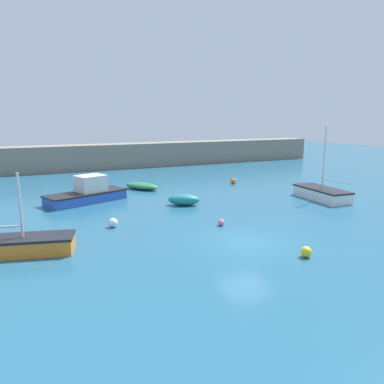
% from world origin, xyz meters
% --- Properties ---
extents(ground_plane, '(120.00, 120.00, 0.20)m').
position_xyz_m(ground_plane, '(0.00, 0.00, -0.10)').
color(ground_plane, '#235B7A').
extents(harbor_breakwater, '(59.43, 3.13, 2.94)m').
position_xyz_m(harbor_breakwater, '(0.00, 30.65, 1.47)').
color(harbor_breakwater, gray).
rests_on(harbor_breakwater, ground_plane).
extents(sailboat_twin_hulled, '(4.76, 2.75, 3.80)m').
position_xyz_m(sailboat_twin_hulled, '(-10.17, 3.12, 0.42)').
color(sailboat_twin_hulled, orange).
rests_on(sailboat_twin_hulled, ground_plane).
extents(fishing_dinghy_green, '(2.51, 2.04, 0.79)m').
position_xyz_m(fishing_dinghy_green, '(0.51, 8.74, 0.40)').
color(fishing_dinghy_green, teal).
rests_on(fishing_dinghy_green, ground_plane).
extents(motorboat_with_cabin, '(6.30, 4.06, 1.96)m').
position_xyz_m(motorboat_with_cabin, '(-5.51, 12.84, 0.67)').
color(motorboat_with_cabin, '#2D56B7').
rests_on(motorboat_with_cabin, ground_plane).
extents(sailboat_tall_mast, '(2.26, 5.05, 5.54)m').
position_xyz_m(sailboat_tall_mast, '(10.88, 5.99, 0.46)').
color(sailboat_tall_mast, white).
rests_on(sailboat_tall_mast, ground_plane).
extents(rowboat_blue_near, '(3.00, 3.59, 0.57)m').
position_xyz_m(rowboat_blue_near, '(-0.36, 15.79, 0.29)').
color(rowboat_blue_near, '#287A4C').
rests_on(rowboat_blue_near, ground_plane).
extents(mooring_buoy_white, '(0.53, 0.53, 0.53)m').
position_xyz_m(mooring_buoy_white, '(-5.42, 5.50, 0.27)').
color(mooring_buoy_white, white).
rests_on(mooring_buoy_white, ground_plane).
extents(mooring_buoy_pink, '(0.37, 0.37, 0.37)m').
position_xyz_m(mooring_buoy_pink, '(0.36, 3.11, 0.19)').
color(mooring_buoy_pink, '#EA668C').
rests_on(mooring_buoy_pink, ground_plane).
extents(mooring_buoy_orange, '(0.51, 0.51, 0.51)m').
position_xyz_m(mooring_buoy_orange, '(8.28, 14.64, 0.26)').
color(mooring_buoy_orange, orange).
rests_on(mooring_buoy_orange, ground_plane).
extents(mooring_buoy_yellow, '(0.50, 0.50, 0.50)m').
position_xyz_m(mooring_buoy_yellow, '(1.33, -2.88, 0.25)').
color(mooring_buoy_yellow, yellow).
rests_on(mooring_buoy_yellow, ground_plane).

